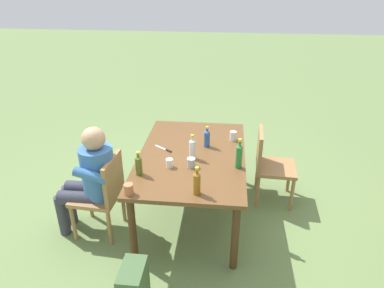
{
  "coord_description": "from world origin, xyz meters",
  "views": [
    {
      "loc": [
        3.17,
        0.34,
        2.49
      ],
      "look_at": [
        0.0,
        0.0,
        0.87
      ],
      "focal_mm": 32.98,
      "sensor_mm": 36.0,
      "label": 1
    }
  ],
  "objects_px": {
    "person_in_white_shirt": "(91,176)",
    "cup_terracotta": "(129,189)",
    "chair_far_left": "(269,163)",
    "bottle_green": "(239,155)",
    "dining_table": "(192,161)",
    "bottle_olive": "(139,165)",
    "bottle_clear": "(192,148)",
    "cup_glass": "(233,136)",
    "cup_white": "(169,163)",
    "cup_steel": "(191,163)",
    "backpack_by_near_side": "(215,145)",
    "table_knife": "(164,149)",
    "bottle_amber": "(197,182)",
    "chair_near_right": "(104,192)",
    "bottle_blue": "(207,138)"
  },
  "relations": [
    {
      "from": "dining_table",
      "to": "bottle_olive",
      "type": "bearing_deg",
      "value": -45.83
    },
    {
      "from": "bottle_clear",
      "to": "cup_glass",
      "type": "bearing_deg",
      "value": 138.34
    },
    {
      "from": "bottle_olive",
      "to": "bottle_clear",
      "type": "bearing_deg",
      "value": 127.77
    },
    {
      "from": "person_in_white_shirt",
      "to": "bottle_olive",
      "type": "bearing_deg",
      "value": 83.15
    },
    {
      "from": "chair_far_left",
      "to": "bottle_green",
      "type": "distance_m",
      "value": 0.8
    },
    {
      "from": "bottle_olive",
      "to": "backpack_by_near_side",
      "type": "xyz_separation_m",
      "value": [
        -1.7,
        0.64,
        -0.62
      ]
    },
    {
      "from": "cup_terracotta",
      "to": "cup_white",
      "type": "relative_size",
      "value": 1.15
    },
    {
      "from": "cup_terracotta",
      "to": "table_knife",
      "type": "relative_size",
      "value": 0.47
    },
    {
      "from": "bottle_blue",
      "to": "cup_steel",
      "type": "relative_size",
      "value": 2.58
    },
    {
      "from": "dining_table",
      "to": "cup_white",
      "type": "height_order",
      "value": "cup_white"
    },
    {
      "from": "person_in_white_shirt",
      "to": "chair_near_right",
      "type": "bearing_deg",
      "value": 86.82
    },
    {
      "from": "bottle_clear",
      "to": "cup_steel",
      "type": "xyz_separation_m",
      "value": [
        0.17,
        0.01,
        -0.07
      ]
    },
    {
      "from": "cup_glass",
      "to": "cup_steel",
      "type": "distance_m",
      "value": 0.74
    },
    {
      "from": "bottle_clear",
      "to": "cup_terracotta",
      "type": "distance_m",
      "value": 0.83
    },
    {
      "from": "bottle_olive",
      "to": "bottle_green",
      "type": "height_order",
      "value": "bottle_green"
    },
    {
      "from": "dining_table",
      "to": "cup_terracotta",
      "type": "xyz_separation_m",
      "value": [
        0.76,
        -0.46,
        0.13
      ]
    },
    {
      "from": "bottle_amber",
      "to": "cup_steel",
      "type": "distance_m",
      "value": 0.45
    },
    {
      "from": "person_in_white_shirt",
      "to": "bottle_blue",
      "type": "bearing_deg",
      "value": 117.54
    },
    {
      "from": "person_in_white_shirt",
      "to": "cup_glass",
      "type": "relative_size",
      "value": 11.24
    },
    {
      "from": "chair_near_right",
      "to": "bottle_blue",
      "type": "distance_m",
      "value": 1.19
    },
    {
      "from": "bottle_green",
      "to": "backpack_by_near_side",
      "type": "bearing_deg",
      "value": -169.5
    },
    {
      "from": "dining_table",
      "to": "bottle_olive",
      "type": "xyz_separation_m",
      "value": [
        0.43,
        -0.45,
        0.18
      ]
    },
    {
      "from": "backpack_by_near_side",
      "to": "chair_far_left",
      "type": "bearing_deg",
      "value": 35.92
    },
    {
      "from": "cup_white",
      "to": "table_knife",
      "type": "xyz_separation_m",
      "value": [
        -0.35,
        -0.11,
        -0.04
      ]
    },
    {
      "from": "person_in_white_shirt",
      "to": "table_knife",
      "type": "distance_m",
      "value": 0.8
    },
    {
      "from": "bottle_olive",
      "to": "bottle_green",
      "type": "distance_m",
      "value": 0.94
    },
    {
      "from": "bottle_clear",
      "to": "cup_glass",
      "type": "height_order",
      "value": "bottle_clear"
    },
    {
      "from": "chair_far_left",
      "to": "cup_white",
      "type": "xyz_separation_m",
      "value": [
        0.65,
        -1.03,
        0.31
      ]
    },
    {
      "from": "dining_table",
      "to": "bottle_amber",
      "type": "xyz_separation_m",
      "value": [
        0.69,
        0.11,
        0.19
      ]
    },
    {
      "from": "person_in_white_shirt",
      "to": "cup_steel",
      "type": "relative_size",
      "value": 12.94
    },
    {
      "from": "person_in_white_shirt",
      "to": "bottle_clear",
      "type": "relative_size",
      "value": 4.51
    },
    {
      "from": "chair_far_left",
      "to": "cup_white",
      "type": "distance_m",
      "value": 1.26
    },
    {
      "from": "bottle_clear",
      "to": "bottle_amber",
      "type": "relative_size",
      "value": 1.0
    },
    {
      "from": "cup_terracotta",
      "to": "backpack_by_near_side",
      "type": "relative_size",
      "value": 0.2
    },
    {
      "from": "bottle_blue",
      "to": "table_knife",
      "type": "xyz_separation_m",
      "value": [
        0.12,
        -0.44,
        -0.1
      ]
    },
    {
      "from": "dining_table",
      "to": "bottle_olive",
      "type": "height_order",
      "value": "bottle_olive"
    },
    {
      "from": "cup_glass",
      "to": "backpack_by_near_side",
      "type": "xyz_separation_m",
      "value": [
        -0.89,
        -0.22,
        -0.57
      ]
    },
    {
      "from": "person_in_white_shirt",
      "to": "cup_terracotta",
      "type": "bearing_deg",
      "value": 52.07
    },
    {
      "from": "bottle_amber",
      "to": "cup_white",
      "type": "relative_size",
      "value": 3.05
    },
    {
      "from": "cup_glass",
      "to": "cup_terracotta",
      "type": "bearing_deg",
      "value": -37.69
    },
    {
      "from": "dining_table",
      "to": "chair_near_right",
      "type": "xyz_separation_m",
      "value": [
        0.38,
        -0.84,
        -0.18
      ]
    },
    {
      "from": "person_in_white_shirt",
      "to": "bottle_olive",
      "type": "xyz_separation_m",
      "value": [
        0.06,
        0.5,
        0.2
      ]
    },
    {
      "from": "person_in_white_shirt",
      "to": "cup_terracotta",
      "type": "height_order",
      "value": "person_in_white_shirt"
    },
    {
      "from": "bottle_blue",
      "to": "table_knife",
      "type": "distance_m",
      "value": 0.47
    },
    {
      "from": "bottle_green",
      "to": "cup_white",
      "type": "height_order",
      "value": "bottle_green"
    },
    {
      "from": "dining_table",
      "to": "bottle_clear",
      "type": "relative_size",
      "value": 6.35
    },
    {
      "from": "bottle_olive",
      "to": "cup_white",
      "type": "relative_size",
      "value": 2.76
    },
    {
      "from": "dining_table",
      "to": "person_in_white_shirt",
      "type": "relative_size",
      "value": 1.41
    },
    {
      "from": "bottle_green",
      "to": "cup_steel",
      "type": "distance_m",
      "value": 0.46
    },
    {
      "from": "chair_far_left",
      "to": "bottle_green",
      "type": "height_order",
      "value": "bottle_green"
    }
  ]
}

